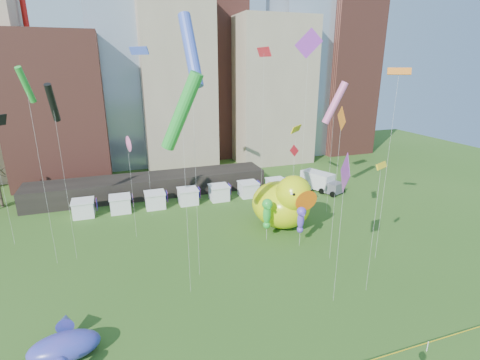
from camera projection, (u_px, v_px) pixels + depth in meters
name	position (u px, v px, depth m)	size (l,w,h in m)	color
skyline	(165.00, 60.00, 72.54)	(101.00, 23.00, 68.00)	brown
pavilion	(151.00, 185.00, 59.55)	(38.00, 6.00, 3.20)	black
vendor_tents	(188.00, 197.00, 55.87)	(33.24, 2.80, 2.40)	white
big_duck	(283.00, 202.00, 47.07)	(8.60, 10.55, 7.66)	#D1E50B
small_duck	(292.00, 215.00, 48.78)	(3.46, 3.95, 2.78)	white
seahorse_green	(267.00, 211.00, 43.30)	(1.59, 1.83, 5.46)	silver
seahorse_purple	(301.00, 218.00, 42.00)	(1.33, 1.54, 5.00)	silver
whale_inflatable	(64.00, 345.00, 26.53)	(5.18, 6.51, 2.22)	#4B3CA4
box_truck	(320.00, 181.00, 61.64)	(5.15, 7.63, 3.05)	silver
kite_0	(264.00, 53.00, 43.80)	(0.58, 3.69, 22.67)	silver
kite_1	(128.00, 144.00, 41.68)	(0.55, 1.82, 12.81)	silver
kite_3	(182.00, 112.00, 29.23)	(3.89, 2.80, 20.28)	silver
kite_4	(296.00, 129.00, 51.68)	(2.68, 2.48, 12.32)	silver
kite_5	(191.00, 50.00, 30.44)	(1.55, 3.78, 24.95)	silver
kite_6	(341.00, 122.00, 35.73)	(0.65, 2.32, 16.77)	silver
kite_7	(345.00, 174.00, 29.35)	(1.44, 3.25, 14.04)	silver
kite_8	(294.00, 153.00, 44.87)	(1.50, 0.48, 11.24)	silver
kite_9	(335.00, 103.00, 48.25)	(3.45, 1.39, 18.57)	silver
kite_10	(53.00, 103.00, 35.09)	(0.89, 2.34, 19.05)	silver
kite_11	(26.00, 85.00, 33.54)	(1.31, 2.10, 20.58)	silver
kite_12	(381.00, 168.00, 30.95)	(1.61, 0.99, 12.67)	silver
kite_13	(139.00, 52.00, 44.84)	(2.28, 2.78, 22.77)	silver
kite_14	(399.00, 74.00, 34.08)	(1.98, 1.44, 20.39)	silver
kite_15	(309.00, 46.00, 43.83)	(3.52, 0.70, 24.90)	silver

